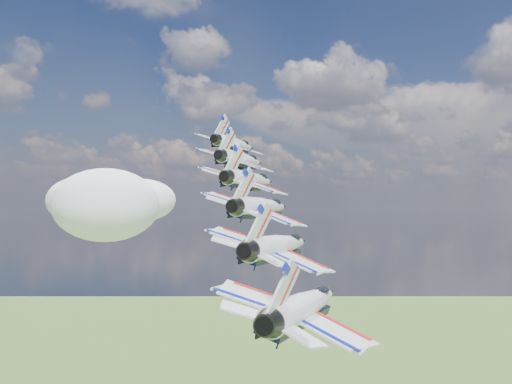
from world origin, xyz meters
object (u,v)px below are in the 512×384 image
Objects in this scene: jet_3 at (262,207)px; jet_5 at (305,305)px; jet_0 at (235,144)px; jet_2 at (251,180)px; jet_4 at (279,245)px; jet_1 at (242,159)px.

jet_3 is 23.40m from jet_5.
jet_0 reaches higher than jet_2.
jet_3 is at bearing -59.77° from jet_0.
jet_3 is 1.00× the size of jet_4.
jet_4 is 11.70m from jet_5.
jet_1 is 1.00× the size of jet_5.
jet_3 is 1.00× the size of jet_5.
jet_0 is 11.70m from jet_1.
jet_2 is 1.00× the size of jet_4.
jet_0 is at bearing 120.23° from jet_2.
jet_0 is at bearing 120.23° from jet_4.
jet_0 is 1.00× the size of jet_5.
jet_4 is (7.92, -7.82, -3.61)m from jet_3.
jet_3 is at bearing 120.23° from jet_5.
jet_3 is (7.92, -7.82, -3.61)m from jet_2.
jet_5 is at bearing -59.77° from jet_4.
jet_4 reaches higher than jet_5.
jet_5 is (31.68, -31.28, -14.46)m from jet_1.
jet_2 is 11.70m from jet_3.
jet_1 is 35.11m from jet_4.
jet_1 is (7.92, -7.82, -3.61)m from jet_0.
jet_1 is 11.70m from jet_2.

